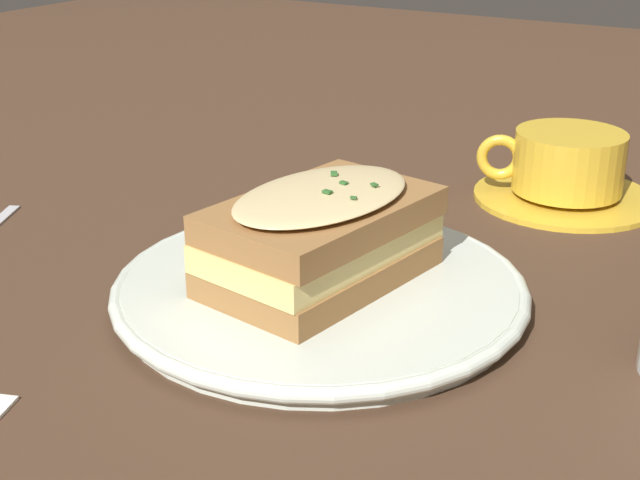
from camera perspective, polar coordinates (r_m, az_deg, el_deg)
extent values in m
plane|color=#473021|center=(0.56, 2.04, -4.85)|extent=(2.40, 2.40, 0.00)
cylinder|color=silver|center=(0.57, 0.00, -3.27)|extent=(0.25, 0.25, 0.02)
torus|color=silver|center=(0.57, 0.00, -2.98)|extent=(0.27, 0.27, 0.01)
cube|color=olive|center=(0.57, 0.00, -1.70)|extent=(0.16, 0.11, 0.02)
cube|color=#EAD17A|center=(0.56, 0.00, -0.03)|extent=(0.16, 0.11, 0.02)
cube|color=olive|center=(0.55, 0.13, 1.65)|extent=(0.16, 0.11, 0.02)
ellipsoid|color=beige|center=(0.55, 0.13, 2.92)|extent=(0.15, 0.10, 0.01)
cube|color=#2D6028|center=(0.53, 1.93, 2.75)|extent=(0.00, 0.00, 0.00)
cube|color=#2D6028|center=(0.57, 0.90, 4.29)|extent=(0.01, 0.01, 0.00)
cube|color=#2D6028|center=(0.55, 3.41, 3.59)|extent=(0.00, 0.01, 0.00)
cube|color=#2D6028|center=(0.55, 1.53, 3.70)|extent=(0.00, 0.01, 0.00)
cube|color=#2D6028|center=(0.53, 0.36, 3.05)|extent=(0.00, 0.01, 0.00)
cylinder|color=gold|center=(0.78, 15.41, 2.80)|extent=(0.15, 0.15, 0.01)
cylinder|color=gold|center=(0.77, 15.64, 4.87)|extent=(0.09, 0.09, 0.05)
cylinder|color=#381E0F|center=(0.77, 15.79, 6.22)|extent=(0.07, 0.07, 0.00)
torus|color=gold|center=(0.77, 11.53, 5.20)|extent=(0.02, 0.04, 0.04)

